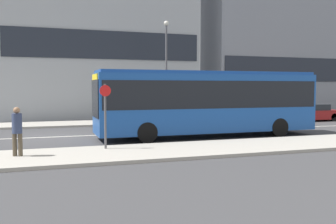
# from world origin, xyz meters

# --- Properties ---
(ground_plane) EXTENTS (120.00, 120.00, 0.00)m
(ground_plane) POSITION_xyz_m (0.00, 0.00, 0.00)
(ground_plane) COLOR #3A3A3D
(sidewalk_near) EXTENTS (44.00, 3.50, 0.13)m
(sidewalk_near) POSITION_xyz_m (0.00, -6.25, 0.07)
(sidewalk_near) COLOR #A39E93
(sidewalk_near) RESTS_ON ground_plane
(sidewalk_far) EXTENTS (44.00, 3.50, 0.13)m
(sidewalk_far) POSITION_xyz_m (0.00, 6.25, 0.07)
(sidewalk_far) COLOR #A39E93
(sidewalk_far) RESTS_ON ground_plane
(lane_centerline) EXTENTS (41.80, 0.16, 0.01)m
(lane_centerline) POSITION_xyz_m (0.00, 0.00, 0.00)
(lane_centerline) COLOR silver
(lane_centerline) RESTS_ON ground_plane
(apartment_block_right_tower) EXTENTS (15.27, 4.76, 15.43)m
(apartment_block_right_tower) POSITION_xyz_m (21.80, 11.84, 7.71)
(apartment_block_right_tower) COLOR gray
(apartment_block_right_tower) RESTS_ON ground_plane
(city_bus) EXTENTS (11.50, 2.50, 3.36)m
(city_bus) POSITION_xyz_m (7.45, -2.41, 1.93)
(city_bus) COLOR #194793
(city_bus) RESTS_ON ground_plane
(parked_car_0) EXTENTS (3.90, 1.75, 1.28)m
(parked_car_0) POSITION_xyz_m (14.48, 3.58, 0.61)
(parked_car_0) COLOR #A39E84
(parked_car_0) RESTS_ON ground_plane
(parked_car_1) EXTENTS (4.04, 1.76, 1.29)m
(parked_car_1) POSITION_xyz_m (18.98, 3.58, 0.61)
(parked_car_1) COLOR maroon
(parked_car_1) RESTS_ON ground_plane
(pedestrian_near_stop) EXTENTS (0.34, 0.34, 1.73)m
(pedestrian_near_stop) POSITION_xyz_m (-1.48, -5.97, 1.12)
(pedestrian_near_stop) COLOR #4C4233
(pedestrian_near_stop) RESTS_ON sidewalk_near
(bus_stop_sign) EXTENTS (0.44, 0.12, 2.56)m
(bus_stop_sign) POSITION_xyz_m (1.72, -5.33, 1.63)
(bus_stop_sign) COLOR #4C4C51
(bus_stop_sign) RESTS_ON sidewalk_near
(street_lamp) EXTENTS (0.36, 0.36, 7.17)m
(street_lamp) POSITION_xyz_m (7.82, 5.58, 4.48)
(street_lamp) COLOR #4C4C51
(street_lamp) RESTS_ON sidewalk_far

